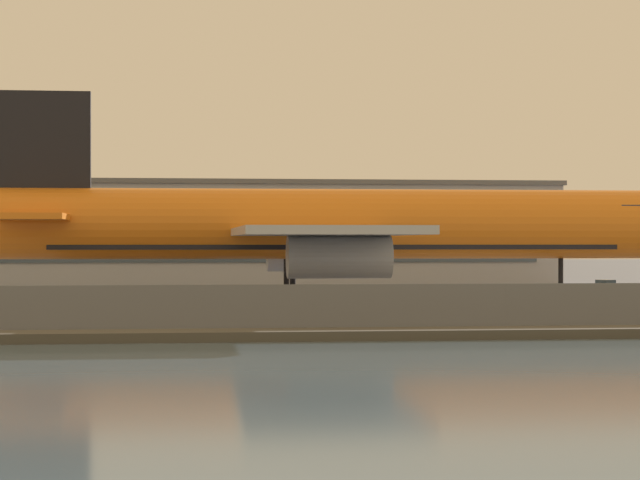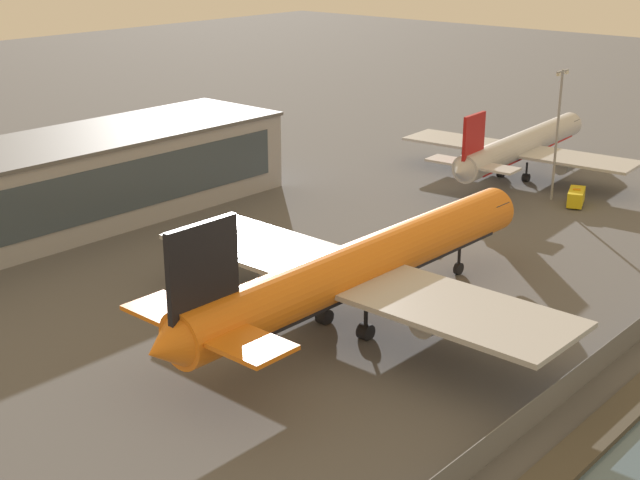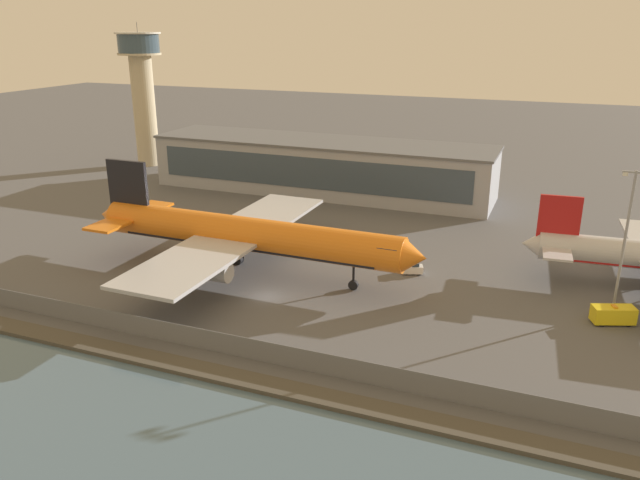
# 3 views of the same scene
# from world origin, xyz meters

# --- Properties ---
(ground_plane) EXTENTS (500.00, 500.00, 0.00)m
(ground_plane) POSITION_xyz_m (0.00, 0.00, 0.00)
(ground_plane) COLOR #565659
(shoreline_seawall) EXTENTS (320.00, 3.00, 0.50)m
(shoreline_seawall) POSITION_xyz_m (0.00, -20.50, 0.25)
(shoreline_seawall) COLOR #474238
(shoreline_seawall) RESTS_ON ground
(perimeter_fence) EXTENTS (280.00, 0.10, 2.64)m
(perimeter_fence) POSITION_xyz_m (0.00, -16.00, 1.32)
(perimeter_fence) COLOR slate
(perimeter_fence) RESTS_ON ground
(cargo_jet_orange) EXTENTS (54.44, 46.44, 15.78)m
(cargo_jet_orange) POSITION_xyz_m (-7.32, 6.93, 6.02)
(cargo_jet_orange) COLOR orange
(cargo_jet_orange) RESTS_ON ground
(baggage_tug) EXTENTS (3.56, 2.62, 1.80)m
(baggage_tug) POSITION_xyz_m (16.79, 15.79, 0.81)
(baggage_tug) COLOR white
(baggage_tug) RESTS_ON ground
(terminal_building) EXTENTS (76.16, 17.68, 11.55)m
(terminal_building) POSITION_xyz_m (-14.01, 56.17, 5.79)
(terminal_building) COLOR #9EA3AD
(terminal_building) RESTS_ON ground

